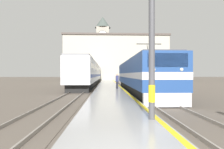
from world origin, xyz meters
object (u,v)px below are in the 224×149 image
Objects in this scene: passenger_train at (91,73)px; clock_tower at (103,46)px; locomotive_train at (139,76)px; person_on_platform at (117,81)px.

passenger_train is 1.56× the size of clock_tower.
locomotive_train is 0.74× the size of clock_tower.
locomotive_train is at bearing -69.25° from passenger_train.
person_on_platform is (-2.26, 0.82, -0.54)m from locomotive_train.
person_on_platform is (4.24, -16.35, -0.92)m from passenger_train.
clock_tower is (-2.50, 46.44, 11.46)m from person_on_platform.
clock_tower reaches higher than passenger_train.
clock_tower is at bearing 93.08° from person_on_platform.
passenger_train is 22.41× the size of person_on_platform.
person_on_platform is at bearing -75.46° from passenger_train.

